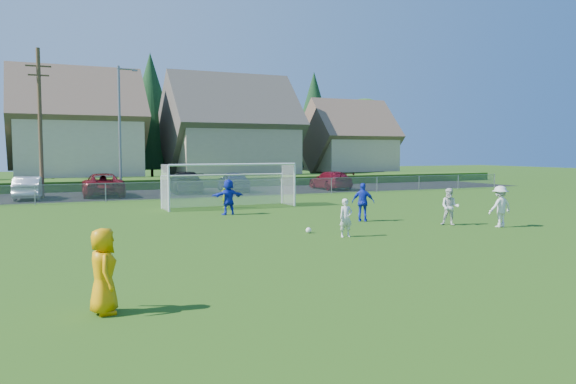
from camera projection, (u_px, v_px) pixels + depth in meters
name	position (u px, v px, depth m)	size (l,w,h in m)	color
ground	(396.00, 254.00, 17.38)	(160.00, 160.00, 0.00)	#193D0C
asphalt_lot	(180.00, 193.00, 42.28)	(60.00, 60.00, 0.00)	black
grass_embankment	(159.00, 183.00, 49.04)	(70.00, 6.00, 0.80)	#1E420F
soccer_ball	(309.00, 230.00, 21.85)	(0.22, 0.22, 0.22)	white
referee	(103.00, 271.00, 11.01)	(0.83, 0.54, 1.71)	orange
player_white_a	(346.00, 218.00, 20.84)	(0.52, 0.34, 1.43)	silver
player_white_b	(450.00, 207.00, 24.05)	(0.78, 0.60, 1.60)	silver
player_white_c	(500.00, 207.00, 23.49)	(1.12, 0.65, 1.74)	silver
player_blue_a	(363.00, 202.00, 25.40)	(1.02, 0.43, 1.74)	#1429BF
player_blue_b	(228.00, 197.00, 28.04)	(1.65, 0.52, 1.78)	#1429BF
goalkeeper	(226.00, 195.00, 31.20)	(0.52, 0.34, 1.42)	#9FCE18
car_b	(29.00, 188.00, 36.90)	(1.58, 4.54, 1.49)	silver
car_c	(103.00, 185.00, 39.43)	(2.67, 5.79, 1.61)	#640B12
car_d	(185.00, 182.00, 42.58)	(2.27, 5.57, 1.62)	black
car_e	(234.00, 182.00, 43.33)	(1.89, 4.71, 1.60)	#141D48
car_g	(331.00, 180.00, 46.34)	(2.07, 5.10, 1.48)	maroon
soccer_goal	(229.00, 178.00, 31.79)	(7.42, 1.90, 2.50)	white
chainlink_fence	(200.00, 189.00, 37.25)	(52.06, 0.06, 1.20)	gray
streetlight	(120.00, 127.00, 38.70)	(1.38, 0.18, 9.00)	slate
utility_pole	(40.00, 121.00, 37.47)	(1.60, 0.26, 10.00)	#473321
houses_row	(162.00, 109.00, 56.10)	(53.90, 11.45, 13.27)	tan
tree_row	(141.00, 117.00, 61.43)	(65.98, 12.36, 13.80)	#382616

